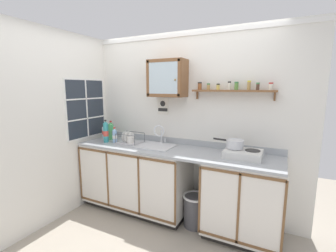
% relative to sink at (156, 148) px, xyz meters
% --- Properties ---
extents(floor, '(5.73, 5.73, 0.00)m').
position_rel_sink_xyz_m(floor, '(0.27, -0.35, -0.94)').
color(floor, '#9E9384').
rests_on(floor, ground).
extents(back_wall, '(3.33, 0.07, 2.49)m').
position_rel_sink_xyz_m(back_wall, '(0.27, 0.30, 0.32)').
color(back_wall, silver).
rests_on(back_wall, ground).
extents(side_wall_left, '(0.05, 3.42, 2.49)m').
position_rel_sink_xyz_m(side_wall_left, '(-1.12, -0.64, 0.31)').
color(side_wall_left, silver).
rests_on(side_wall_left, ground).
extents(lower_cabinet_run, '(1.56, 0.63, 0.93)m').
position_rel_sink_xyz_m(lower_cabinet_run, '(-0.31, -0.04, -0.47)').
color(lower_cabinet_run, black).
rests_on(lower_cabinet_run, ground).
extents(lower_cabinet_run_right, '(0.87, 0.63, 0.93)m').
position_rel_sink_xyz_m(lower_cabinet_run_right, '(1.19, -0.04, -0.47)').
color(lower_cabinet_run_right, black).
rests_on(lower_cabinet_run_right, ground).
extents(countertop, '(2.69, 0.66, 0.03)m').
position_rel_sink_xyz_m(countertop, '(0.27, -0.04, 0.01)').
color(countertop, '#9EA3A8').
rests_on(countertop, lower_cabinet_run).
extents(backsplash, '(2.69, 0.02, 0.08)m').
position_rel_sink_xyz_m(backsplash, '(0.27, 0.26, 0.06)').
color(backsplash, '#9EA3A8').
rests_on(backsplash, countertop).
extents(sink, '(0.50, 0.44, 0.40)m').
position_rel_sink_xyz_m(sink, '(0.00, 0.00, 0.00)').
color(sink, silver).
rests_on(sink, countertop).
extents(hot_plate_stove, '(0.41, 0.33, 0.09)m').
position_rel_sink_xyz_m(hot_plate_stove, '(1.15, -0.00, 0.07)').
color(hot_plate_stove, silver).
rests_on(hot_plate_stove, countertop).
extents(saucepan, '(0.37, 0.20, 0.10)m').
position_rel_sink_xyz_m(saucepan, '(1.05, 0.03, 0.17)').
color(saucepan, silver).
rests_on(saucepan, hot_plate_stove).
extents(bottle_detergent_teal_0, '(0.07, 0.07, 0.33)m').
position_rel_sink_xyz_m(bottle_detergent_teal_0, '(-0.76, -0.12, 0.17)').
color(bottle_detergent_teal_0, teal).
rests_on(bottle_detergent_teal_0, countertop).
extents(bottle_water_clear_1, '(0.08, 0.08, 0.24)m').
position_rel_sink_xyz_m(bottle_water_clear_1, '(-0.90, 0.01, 0.14)').
color(bottle_water_clear_1, silver).
rests_on(bottle_water_clear_1, countertop).
extents(bottle_soda_green_2, '(0.08, 0.08, 0.29)m').
position_rel_sink_xyz_m(bottle_soda_green_2, '(-0.81, 0.05, 0.16)').
color(bottle_soda_green_2, '#4CB266').
rests_on(bottle_soda_green_2, countertop).
extents(bottle_water_blue_3, '(0.07, 0.07, 0.22)m').
position_rel_sink_xyz_m(bottle_water_blue_3, '(-0.64, -0.07, 0.12)').
color(bottle_water_blue_3, '#8CB7E0').
rests_on(bottle_water_blue_3, countertop).
extents(dish_rack, '(0.36, 0.27, 0.17)m').
position_rel_sink_xyz_m(dish_rack, '(-0.43, -0.01, 0.06)').
color(dish_rack, '#B2B2B7').
rests_on(dish_rack, countertop).
extents(mug, '(0.10, 0.13, 0.10)m').
position_rel_sink_xyz_m(mug, '(-0.39, -0.04, 0.07)').
color(mug, white).
rests_on(mug, countertop).
extents(wall_cabinet, '(0.51, 0.28, 0.49)m').
position_rel_sink_xyz_m(wall_cabinet, '(0.11, 0.14, 0.94)').
color(wall_cabinet, brown).
extents(spice_shelf, '(0.99, 0.14, 0.23)m').
position_rel_sink_xyz_m(spice_shelf, '(0.96, 0.21, 0.79)').
color(spice_shelf, brown).
extents(warning_sign, '(0.18, 0.01, 0.25)m').
position_rel_sink_xyz_m(warning_sign, '(-0.03, 0.27, 0.55)').
color(warning_sign, silver).
extents(window, '(0.03, 0.74, 0.87)m').
position_rel_sink_xyz_m(window, '(-1.09, -0.16, 0.51)').
color(window, '#262D38').
extents(trash_bin, '(0.31, 0.31, 0.42)m').
position_rel_sink_xyz_m(trash_bin, '(0.61, -0.08, -0.72)').
color(trash_bin, '#4C4C51').
rests_on(trash_bin, ground).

